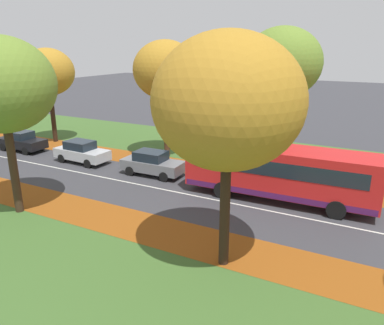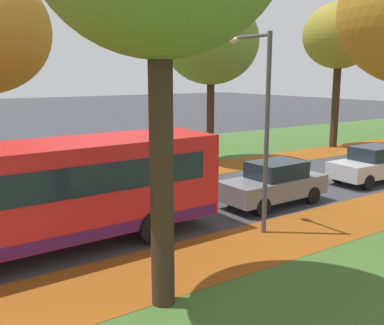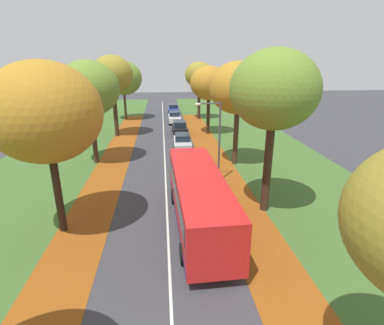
{
  "view_description": "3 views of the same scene",
  "coord_description": "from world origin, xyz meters",
  "views": [
    {
      "loc": [
        -17.78,
        4.6,
        8.3
      ],
      "look_at": [
        -0.42,
        13.75,
        2.14
      ],
      "focal_mm": 35.0,
      "sensor_mm": 36.0,
      "label": 1
    },
    {
      "loc": [
        13.67,
        6.37,
        4.82
      ],
      "look_at": [
        1.54,
        14.56,
        1.91
      ],
      "focal_mm": 42.0,
      "sensor_mm": 36.0,
      "label": 2
    },
    {
      "loc": [
        -0.09,
        -5.28,
        8.87
      ],
      "look_at": [
        1.95,
        15.15,
        1.72
      ],
      "focal_mm": 28.0,
      "sensor_mm": 36.0,
      "label": 3
    }
  ],
  "objects": [
    {
      "name": "bus",
      "position": [
        1.75,
        9.43,
        1.7
      ],
      "size": [
        2.88,
        10.47,
        2.98
      ],
      "color": "red",
      "rests_on": "ground"
    },
    {
      "name": "tree_left_mid",
      "position": [
        -6.12,
        20.95,
        6.49
      ],
      "size": [
        5.09,
        5.09,
        8.81
      ],
      "color": "#382619",
      "rests_on": "ground"
    },
    {
      "name": "car_silver_following",
      "position": [
        1.86,
        24.15,
        0.81
      ],
      "size": [
        1.87,
        4.25,
        1.62
      ],
      "color": "#B7BABF",
      "rests_on": "ground"
    },
    {
      "name": "tree_right_mid",
      "position": [
        6.19,
        19.43,
        6.54
      ],
      "size": [
        4.77,
        4.77,
        8.73
      ],
      "color": "#422D1E",
      "rests_on": "ground"
    },
    {
      "name": "grass_verge_right",
      "position": [
        9.2,
        20.0,
        0.0
      ],
      "size": [
        12.0,
        90.0,
        0.01
      ],
      "primitive_type": "cube",
      "color": "#3D6028",
      "rests_on": "ground"
    },
    {
      "name": "car_grey_lead",
      "position": [
        1.94,
        17.97,
        0.81
      ],
      "size": [
        1.87,
        4.24,
        1.62
      ],
      "color": "slate",
      "rests_on": "ground"
    },
    {
      "name": "tree_right_far",
      "position": [
        5.51,
        30.81,
        6.09
      ],
      "size": [
        4.44,
        4.44,
        8.13
      ],
      "color": "black",
      "rests_on": "ground"
    },
    {
      "name": "road_centre_line",
      "position": [
        0.0,
        20.0,
        0.0
      ],
      "size": [
        0.12,
        80.0,
        0.01
      ],
      "primitive_type": "cube",
      "color": "silver",
      "rests_on": "ground"
    },
    {
      "name": "leaf_litter_left",
      "position": [
        -4.6,
        14.0,
        0.01
      ],
      "size": [
        2.8,
        60.0,
        0.0
      ],
      "primitive_type": "cube",
      "color": "#8C4714",
      "rests_on": "grass_verge_left"
    },
    {
      "name": "leaf_litter_right",
      "position": [
        4.6,
        14.0,
        0.01
      ],
      "size": [
        2.8,
        60.0,
        0.0
      ],
      "primitive_type": "cube",
      "color": "#8C4714",
      "rests_on": "grass_verge_right"
    },
    {
      "name": "streetlamp_right",
      "position": [
        3.67,
        15.57,
        3.74
      ],
      "size": [
        1.89,
        0.28,
        6.0
      ],
      "color": "#47474C",
      "rests_on": "ground"
    },
    {
      "name": "tree_left_near",
      "position": [
        -5.66,
        9.57,
        6.41
      ],
      "size": [
        5.4,
        5.4,
        8.86
      ],
      "color": "black",
      "rests_on": "ground"
    },
    {
      "name": "car_black_third_in_line",
      "position": [
        2.01,
        30.85,
        0.81
      ],
      "size": [
        1.84,
        4.23,
        1.62
      ],
      "color": "black",
      "rests_on": "ground"
    },
    {
      "name": "tree_right_near",
      "position": [
        6.0,
        10.81,
        7.21
      ],
      "size": [
        4.88,
        4.88,
        9.46
      ],
      "color": "#382619",
      "rests_on": "ground"
    }
  ]
}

